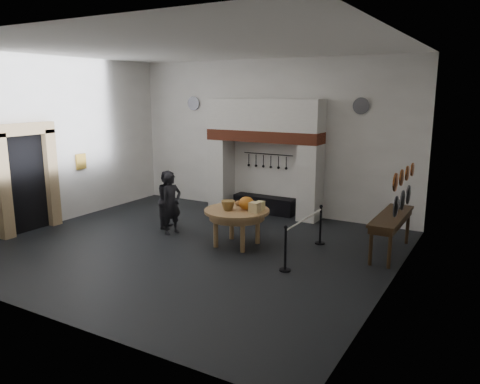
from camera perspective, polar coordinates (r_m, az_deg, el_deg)
The scene contains 39 objects.
floor at distance 11.07m, azimuth -5.88°, elevation -6.73°, with size 9.00×8.00×0.02m, color black.
ceiling at distance 10.52m, azimuth -6.43°, elevation 17.15°, with size 9.00×8.00×0.02m, color silver.
wall_back at distance 13.97m, azimuth 3.60°, elevation 6.70°, with size 9.00×0.02×4.50m, color white.
wall_front at distance 7.74m, azimuth -23.83°, elevation 1.30°, with size 9.00×0.02×4.50m, color white.
wall_left at distance 13.69m, azimuth -21.65°, elevation 5.77°, with size 0.02×8.00×4.50m, color white.
wall_right at distance 8.73m, azimuth 18.54°, elevation 2.83°, with size 0.02×8.00×4.50m, color white.
chimney_pier_left at distance 14.54m, azimuth -2.29°, elevation 2.26°, with size 0.55×0.70×2.15m, color silver.
chimney_pier_right at distance 13.23m, azimuth 8.58°, elevation 1.14°, with size 0.55×0.70×2.15m, color silver.
hearth_brick_band at distance 13.66m, azimuth 2.94°, elevation 6.84°, with size 3.50×0.72×0.32m, color #9E442B.
chimney_hood at distance 13.61m, azimuth 2.97°, elevation 9.39°, with size 3.50×0.70×0.90m, color silver.
iron_range at distance 14.06m, azimuth 2.98°, elevation -1.53°, with size 1.90×0.45×0.50m, color black.
utensil_rail at distance 13.96m, azimuth 3.43°, elevation 4.63°, with size 0.02×0.02×1.60m, color black.
door_recess at distance 13.21m, azimuth -24.60°, elevation 0.92°, with size 0.04×1.10×2.50m, color black.
door_jamb_near at distance 12.74m, azimuth -26.93°, elevation 0.56°, with size 0.22×0.30×2.60m, color tan.
door_jamb_far at distance 13.54m, azimuth -22.01°, elevation 1.61°, with size 0.22×0.30×2.60m, color tan.
door_lintel at distance 12.96m, azimuth -24.91°, elevation 6.96°, with size 0.22×1.70×0.30m, color tan.
wall_plaque at distance 14.24m, azimuth -18.81°, elevation 3.54°, with size 0.05×0.34×0.44m, color gold.
work_table at distance 10.93m, azimuth -0.39°, elevation -2.31°, with size 1.52×1.52×0.07m, color tan.
pumpkin at distance 10.87m, azimuth 0.79°, elevation -1.36°, with size 0.36×0.36×0.31m, color #C6791C.
cheese_block_big at distance 10.61m, azimuth 1.81°, elevation -1.90°, with size 0.22×0.22×0.24m, color #ECCF8D.
cheese_block_small at distance 10.88m, azimuth 2.46°, elevation -1.65°, with size 0.18×0.18×0.20m, color #F3E591.
wicker_basket at distance 10.84m, azimuth -1.47°, elevation -1.64°, with size 0.32×0.32×0.22m, color olive.
bread_loaf at distance 11.24m, azimuth 0.08°, elevation -1.37°, with size 0.31×0.18×0.13m, color olive.
visitor_near at distance 11.99m, azimuth -8.36°, elevation -1.41°, with size 0.57×0.38×1.57m, color black.
visitor_far at distance 12.54m, azimuth -8.67°, elevation -0.88°, with size 0.75×0.58×1.54m, color black.
side_table at distance 10.89m, azimuth 18.02°, elevation -2.81°, with size 0.55×2.20×0.06m, color #362413.
pewter_jug at distance 11.43m, azimuth 18.70°, elevation -1.45°, with size 0.12×0.12×0.22m, color #48494D.
copper_pan_a at distance 8.98m, azimuth 18.42°, elevation 1.14°, with size 0.34×0.34×0.03m, color #C6662D.
copper_pan_b at distance 9.51m, azimuth 19.11°, elevation 1.68°, with size 0.32×0.32×0.03m, color #C6662D.
copper_pan_c at distance 10.04m, azimuth 19.72°, elevation 2.16°, with size 0.30×0.30×0.03m, color #C6662D.
copper_pan_d at distance 10.58m, azimuth 20.27°, elevation 2.59°, with size 0.28×0.28×0.03m, color #C6662D.
pewter_plate_left at distance 9.27m, azimuth 18.47°, elevation -1.69°, with size 0.40×0.40×0.03m, color #4C4C51.
pewter_plate_mid at distance 9.85m, azimuth 19.19°, elevation -0.96°, with size 0.40×0.40×0.03m, color #4C4C51.
pewter_plate_right at distance 10.43m, azimuth 19.83°, elevation -0.30°, with size 0.40×0.40×0.03m, color #4C4C51.
pewter_plate_back_left at distance 15.28m, azimuth -5.69°, elevation 10.70°, with size 0.44×0.44×0.03m, color #4C4C51.
pewter_plate_back_right at distance 12.91m, azimuth 14.54°, elevation 10.13°, with size 0.44×0.44×0.03m, color #4C4C51.
barrier_post_near at distance 9.53m, azimuth 5.55°, elevation -7.01°, with size 0.05×0.05×0.90m, color black.
barrier_post_far at distance 11.30m, azimuth 9.78°, elevation -4.06°, with size 0.05×0.05×0.90m, color black.
barrier_rope at distance 10.29m, azimuth 7.91°, elevation -3.29°, with size 0.04×0.04×2.00m, color white.
Camera 1 is at (6.18, -8.46, 3.56)m, focal length 35.00 mm.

